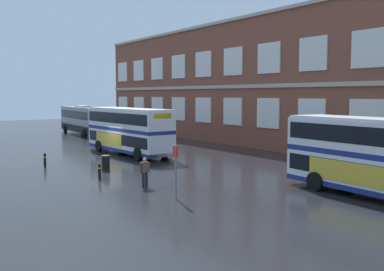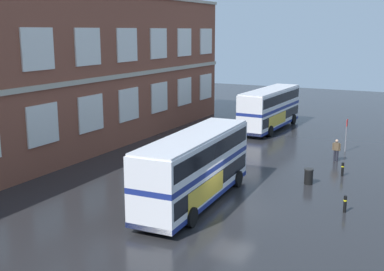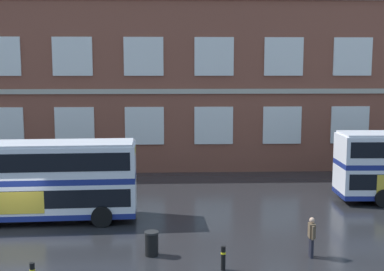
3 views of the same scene
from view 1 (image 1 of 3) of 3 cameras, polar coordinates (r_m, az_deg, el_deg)
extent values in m
plane|color=#232326|center=(39.40, -8.50, -2.42)|extent=(120.00, 120.00, 0.00)
cube|color=brown|center=(48.07, 9.05, 6.52)|extent=(56.36, 8.00, 12.66)
cube|color=#B2A893|center=(45.35, 5.28, 6.32)|extent=(56.36, 0.16, 0.36)
cube|color=#B2A893|center=(45.99, 5.38, 14.74)|extent=(56.36, 0.28, 0.30)
cube|color=silver|center=(67.10, -8.90, 3.78)|extent=(2.87, 0.12, 2.79)
cube|color=silver|center=(62.52, -6.86, 3.70)|extent=(2.87, 0.12, 2.79)
cube|color=silver|center=(58.03, -4.50, 3.60)|extent=(2.87, 0.12, 2.79)
cube|color=silver|center=(53.66, -1.76, 3.48)|extent=(2.87, 0.12, 2.79)
cube|color=silver|center=(49.43, 1.46, 3.32)|extent=(2.87, 0.12, 2.79)
cube|color=silver|center=(45.39, 5.27, 3.12)|extent=(2.87, 0.12, 2.79)
cube|color=silver|center=(41.58, 9.80, 2.87)|extent=(2.87, 0.12, 2.79)
cube|color=silver|center=(38.09, 15.19, 2.54)|extent=(2.87, 0.12, 2.79)
cube|color=silver|center=(35.00, 21.60, 2.12)|extent=(2.87, 0.12, 2.79)
cube|color=silver|center=(67.16, -8.96, 8.11)|extent=(2.87, 0.12, 2.79)
cube|color=silver|center=(62.59, -6.91, 8.34)|extent=(2.87, 0.12, 2.79)
cube|color=silver|center=(58.11, -4.54, 8.60)|extent=(2.87, 0.12, 2.79)
cube|color=silver|center=(53.74, -1.77, 8.88)|extent=(2.87, 0.12, 2.79)
cube|color=silver|center=(49.52, 1.48, 9.19)|extent=(2.87, 0.12, 2.79)
cube|color=silver|center=(45.48, 5.33, 9.51)|extent=(2.87, 0.12, 2.79)
cube|color=silver|center=(41.68, 9.91, 9.84)|extent=(2.87, 0.12, 2.79)
cube|color=silver|center=(38.20, 15.38, 10.15)|extent=(2.87, 0.12, 2.79)
cube|color=silver|center=(35.12, 21.89, 10.40)|extent=(2.87, 0.12, 2.79)
cube|color=silver|center=(39.33, -8.22, -0.64)|extent=(11.11, 3.06, 1.75)
cube|color=black|center=(39.31, -8.22, -0.33)|extent=(10.67, 3.08, 0.90)
cube|color=navy|center=(39.24, -8.24, 0.85)|extent=(11.11, 3.06, 0.30)
cube|color=silver|center=(39.18, -8.25, 2.20)|extent=(11.11, 3.06, 1.55)
cube|color=black|center=(39.17, -8.25, 2.31)|extent=(10.67, 3.08, 0.90)
cube|color=navy|center=(39.41, -8.20, -1.70)|extent=(11.11, 3.08, 0.28)
cube|color=silver|center=(39.14, -8.27, 3.42)|extent=(10.88, 2.95, 0.12)
cube|color=gold|center=(39.89, -10.76, -0.47)|extent=(4.84, 0.26, 1.10)
cube|color=yellow|center=(34.48, -3.85, 2.53)|extent=(0.14, 1.66, 0.40)
cylinder|color=black|center=(35.46, -6.98, -2.42)|extent=(1.05, 0.37, 1.04)
cylinder|color=black|center=(36.80, -3.55, -2.11)|extent=(1.05, 0.37, 1.04)
cylinder|color=black|center=(41.75, -11.93, -1.33)|extent=(1.05, 0.37, 1.04)
cylinder|color=black|center=(42.89, -8.85, -1.10)|extent=(1.05, 0.37, 1.04)
cube|color=silver|center=(24.15, 23.61, -4.77)|extent=(11.08, 2.94, 1.75)
cube|color=black|center=(24.12, 23.63, -4.28)|extent=(10.65, 2.96, 0.90)
cube|color=navy|center=(24.29, 23.55, -6.48)|extent=(11.08, 2.96, 0.28)
cube|color=gold|center=(23.87, 19.25, -4.52)|extent=(4.84, 0.20, 1.10)
cylinder|color=black|center=(25.27, 15.68, -5.71)|extent=(1.05, 0.36, 1.04)
cylinder|color=black|center=(27.20, 19.28, -5.04)|extent=(1.05, 0.36, 1.04)
cube|color=gray|center=(60.56, -13.90, 2.07)|extent=(12.11, 3.14, 3.20)
cube|color=black|center=(60.53, -13.91, 2.67)|extent=(11.39, 3.14, 1.00)
cube|color=black|center=(60.63, -13.88, 0.98)|extent=(12.11, 3.16, 0.90)
cube|color=silver|center=(60.49, -13.94, 3.68)|extent=(2.94, 1.41, 0.20)
cylinder|color=black|center=(55.94, -13.68, 0.30)|extent=(1.05, 0.37, 1.04)
cylinder|color=black|center=(56.78, -11.23, 0.42)|extent=(1.05, 0.37, 1.04)
cylinder|color=black|center=(64.19, -16.07, 0.87)|extent=(1.05, 0.37, 1.04)
cylinder|color=black|center=(64.92, -13.90, 0.97)|extent=(1.05, 0.37, 1.04)
cylinder|color=black|center=(25.46, -5.91, -5.68)|extent=(0.17, 0.17, 0.85)
cylinder|color=black|center=(25.38, -6.32, -5.72)|extent=(0.17, 0.17, 0.85)
cube|color=brown|center=(25.29, -6.13, -4.08)|extent=(0.26, 0.41, 0.60)
cylinder|color=brown|center=(25.41, -5.60, -4.10)|extent=(0.12, 0.12, 0.57)
cylinder|color=brown|center=(25.19, -6.67, -4.20)|extent=(0.12, 0.12, 0.57)
sphere|color=tan|center=(25.23, -6.14, -3.10)|extent=(0.22, 0.22, 0.22)
cylinder|color=slate|center=(22.28, -2.11, -4.82)|extent=(0.10, 0.10, 2.70)
cube|color=red|center=(22.11, -2.16, -2.09)|extent=(0.44, 0.04, 0.56)
cylinder|color=black|center=(31.48, -11.11, -3.54)|extent=(0.56, 0.56, 0.95)
cylinder|color=black|center=(31.40, -11.13, -2.61)|extent=(0.60, 0.60, 0.08)
cylinder|color=black|center=(28.27, -11.87, -4.56)|extent=(0.18, 0.18, 0.95)
cylinder|color=yellow|center=(28.24, -11.88, -4.14)|extent=(0.19, 0.19, 0.08)
cylinder|color=black|center=(34.30, -18.49, -2.99)|extent=(0.18, 0.18, 0.95)
cylinder|color=yellow|center=(34.27, -18.50, -2.65)|extent=(0.19, 0.19, 0.08)
camera|label=2|loc=(59.35, -29.73, 9.03)|focal=45.35mm
camera|label=3|loc=(28.90, -50.90, 8.35)|focal=47.00mm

